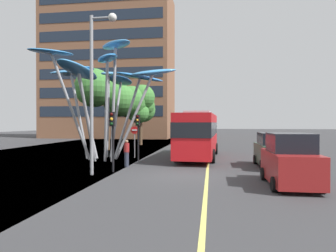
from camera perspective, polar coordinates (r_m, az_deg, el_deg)
ground at (r=16.12m, az=0.01°, el=-9.36°), size 120.00×240.00×0.10m
red_bus at (r=23.65m, az=5.72°, el=-1.25°), size 3.12×10.32×3.61m
leaf_sculpture at (r=23.29m, az=-12.10°, el=9.41°), size 10.24×11.02×8.49m
traffic_light_kerb_near at (r=16.99m, az=-10.40°, el=-0.45°), size 0.28×0.42×3.34m
traffic_light_kerb_far at (r=21.70m, az=-5.68°, el=-0.25°), size 0.28×0.42×3.32m
car_parked_near at (r=14.25m, az=21.95°, el=-6.20°), size 2.02×4.05×2.29m
car_parked_mid at (r=19.80m, az=19.21°, el=-4.47°), size 2.00×4.35×2.13m
street_lamp at (r=16.55m, az=-13.25°, el=9.44°), size 1.46×0.44×8.45m
tree_pavement_near at (r=31.07m, az=-12.11°, el=6.21°), size 5.57×5.28×8.05m
tree_pavement_far at (r=37.54m, az=-5.66°, el=4.05°), size 4.75×5.57×7.42m
pedestrian at (r=19.22m, az=-7.80°, el=-5.06°), size 0.34×0.34×1.69m
no_entry_sign at (r=23.74m, az=-6.31°, el=-2.02°), size 0.60×0.12×2.47m
backdrop_building at (r=58.15m, az=-10.94°, el=10.67°), size 23.08×10.23×25.79m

